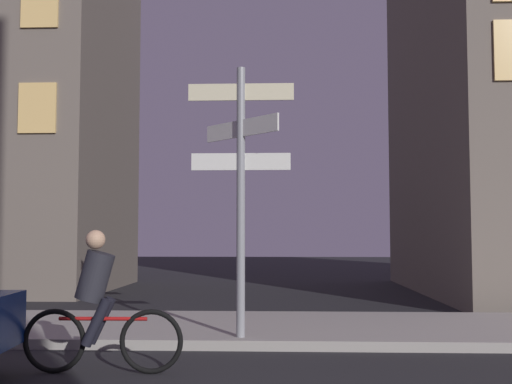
# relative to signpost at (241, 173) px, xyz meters

# --- Properties ---
(sidewalk_kerb) EXTENTS (40.00, 3.26, 0.14)m
(sidewalk_kerb) POSITION_rel_signpost_xyz_m (0.55, 1.32, -2.35)
(sidewalk_kerb) COLOR #9E9991
(sidewalk_kerb) RESTS_ON ground_plane
(signpost) EXTENTS (1.50, 1.09, 3.79)m
(signpost) POSITION_rel_signpost_xyz_m (0.00, 0.00, 0.00)
(signpost) COLOR gray
(signpost) RESTS_ON sidewalk_kerb
(cyclist) EXTENTS (1.82, 0.33, 1.61)m
(cyclist) POSITION_rel_signpost_xyz_m (-1.49, -1.72, -1.67)
(cyclist) COLOR black
(cyclist) RESTS_ON ground_plane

